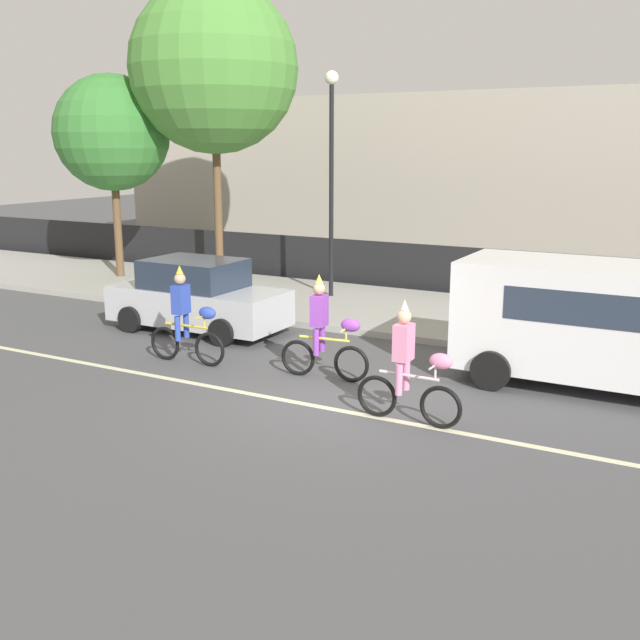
{
  "coord_description": "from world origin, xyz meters",
  "views": [
    {
      "loc": [
        5.6,
        -10.61,
        4.15
      ],
      "look_at": [
        -0.84,
        1.2,
        1.0
      ],
      "focal_mm": 42.0,
      "sensor_mm": 36.0,
      "label": 1
    }
  ],
  "objects_px": {
    "parked_van_white": "(613,318)",
    "street_lamp_post": "(331,152)",
    "parade_cyclist_purple": "(325,334)",
    "parade_cyclist_cobalt": "(187,321)",
    "parade_cyclist_pink": "(410,370)",
    "parked_car_silver": "(197,297)"
  },
  "relations": [
    {
      "from": "parked_car_silver",
      "to": "parade_cyclist_cobalt",
      "type": "bearing_deg",
      "value": -56.73
    },
    {
      "from": "parade_cyclist_cobalt",
      "to": "parade_cyclist_pink",
      "type": "height_order",
      "value": "same"
    },
    {
      "from": "parked_van_white",
      "to": "parade_cyclist_cobalt",
      "type": "bearing_deg",
      "value": -163.37
    },
    {
      "from": "parked_car_silver",
      "to": "parked_van_white",
      "type": "bearing_deg",
      "value": 0.05
    },
    {
      "from": "parked_van_white",
      "to": "street_lamp_post",
      "type": "xyz_separation_m",
      "value": [
        -7.76,
        4.4,
        2.71
      ]
    },
    {
      "from": "parade_cyclist_purple",
      "to": "parade_cyclist_cobalt",
      "type": "bearing_deg",
      "value": -172.12
    },
    {
      "from": "parade_cyclist_purple",
      "to": "street_lamp_post",
      "type": "xyz_separation_m",
      "value": [
        -3.16,
        6.23,
        3.15
      ]
    },
    {
      "from": "parade_cyclist_pink",
      "to": "parked_van_white",
      "type": "distance_m",
      "value": 4.01
    },
    {
      "from": "street_lamp_post",
      "to": "parade_cyclist_purple",
      "type": "bearing_deg",
      "value": -63.11
    },
    {
      "from": "parade_cyclist_purple",
      "to": "parked_van_white",
      "type": "xyz_separation_m",
      "value": [
        4.6,
        1.83,
        0.44
      ]
    },
    {
      "from": "parked_car_silver",
      "to": "street_lamp_post",
      "type": "xyz_separation_m",
      "value": [
        1.12,
        4.41,
        3.21
      ]
    },
    {
      "from": "parade_cyclist_purple",
      "to": "parked_car_silver",
      "type": "bearing_deg",
      "value": 156.95
    },
    {
      "from": "parade_cyclist_pink",
      "to": "street_lamp_post",
      "type": "height_order",
      "value": "street_lamp_post"
    },
    {
      "from": "parade_cyclist_purple",
      "to": "parked_van_white",
      "type": "height_order",
      "value": "parked_van_white"
    },
    {
      "from": "parade_cyclist_cobalt",
      "to": "street_lamp_post",
      "type": "bearing_deg",
      "value": 92.87
    },
    {
      "from": "parade_cyclist_cobalt",
      "to": "parked_van_white",
      "type": "distance_m",
      "value": 7.76
    },
    {
      "from": "parade_cyclist_pink",
      "to": "street_lamp_post",
      "type": "bearing_deg",
      "value": 125.18
    },
    {
      "from": "street_lamp_post",
      "to": "parade_cyclist_cobalt",
      "type": "bearing_deg",
      "value": -87.13
    },
    {
      "from": "parade_cyclist_pink",
      "to": "parked_car_silver",
      "type": "height_order",
      "value": "parade_cyclist_pink"
    },
    {
      "from": "parade_cyclist_pink",
      "to": "street_lamp_post",
      "type": "xyz_separation_m",
      "value": [
        -5.33,
        7.56,
        3.15
      ]
    },
    {
      "from": "parade_cyclist_cobalt",
      "to": "parade_cyclist_pink",
      "type": "distance_m",
      "value": 5.09
    },
    {
      "from": "parade_cyclist_pink",
      "to": "parked_car_silver",
      "type": "xyz_separation_m",
      "value": [
        -6.45,
        3.15,
        -0.06
      ]
    }
  ]
}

